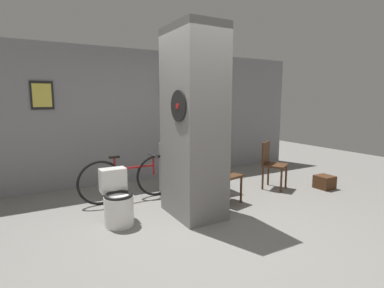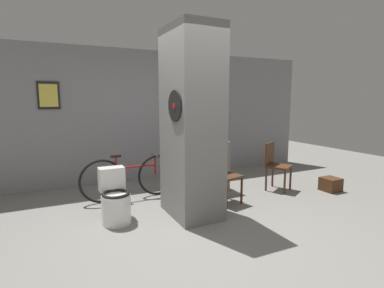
{
  "view_description": "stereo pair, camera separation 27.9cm",
  "coord_description": "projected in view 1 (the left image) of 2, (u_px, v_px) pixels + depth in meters",
  "views": [
    {
      "loc": [
        -1.9,
        -3.13,
        1.63
      ],
      "look_at": [
        0.34,
        0.85,
        0.95
      ],
      "focal_mm": 28.0,
      "sensor_mm": 36.0,
      "label": 1
    },
    {
      "loc": [
        -1.65,
        -3.26,
        1.63
      ],
      "look_at": [
        0.34,
        0.85,
        0.95
      ],
      "focal_mm": 28.0,
      "sensor_mm": 36.0,
      "label": 2
    }
  ],
  "objects": [
    {
      "name": "ground_plane",
      "position": [
        201.0,
        227.0,
        3.86
      ],
      "size": [
        14.0,
        14.0,
        0.0
      ],
      "primitive_type": "plane",
      "color": "gray"
    },
    {
      "name": "wall_back",
      "position": [
        133.0,
        116.0,
        5.94
      ],
      "size": [
        8.0,
        0.09,
        2.6
      ],
      "color": "gray",
      "rests_on": "ground_plane"
    },
    {
      "name": "chair_by_doorway",
      "position": [
        271.0,
        162.0,
        5.5
      ],
      "size": [
        0.53,
        0.53,
        0.86
      ],
      "rotation": [
        0.0,
        0.0,
        0.52
      ],
      "color": "#4C2D19",
      "rests_on": "ground_plane"
    },
    {
      "name": "pillar_center",
      "position": [
        194.0,
        124.0,
        4.12
      ],
      "size": [
        0.65,
        0.9,
        2.6
      ],
      "color": "gray",
      "rests_on": "ground_plane"
    },
    {
      "name": "bicycle",
      "position": [
        130.0,
        178.0,
        4.86
      ],
      "size": [
        1.64,
        0.42,
        0.76
      ],
      "color": "black",
      "rests_on": "ground_plane"
    },
    {
      "name": "chair_near_pillar",
      "position": [
        223.0,
        172.0,
        4.77
      ],
      "size": [
        0.47,
        0.47,
        0.86
      ],
      "rotation": [
        0.0,
        0.0,
        0.23
      ],
      "color": "#4C2D19",
      "rests_on": "ground_plane"
    },
    {
      "name": "toilet",
      "position": [
        117.0,
        202.0,
        3.93
      ],
      "size": [
        0.38,
        0.54,
        0.71
      ],
      "color": "white",
      "rests_on": "ground_plane"
    },
    {
      "name": "floor_crate",
      "position": [
        324.0,
        182.0,
        5.53
      ],
      "size": [
        0.3,
        0.3,
        0.24
      ],
      "color": "#4C2D19",
      "rests_on": "ground_plane"
    },
    {
      "name": "bottle_tall",
      "position": [
        186.0,
        138.0,
        5.01
      ],
      "size": [
        0.09,
        0.09,
        0.27
      ],
      "color": "silver",
      "rests_on": "counter_shelf"
    },
    {
      "name": "counter_shelf",
      "position": [
        194.0,
        168.0,
        5.23
      ],
      "size": [
        1.14,
        0.44,
        0.9
      ],
      "color": "gray",
      "rests_on": "ground_plane"
    }
  ]
}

